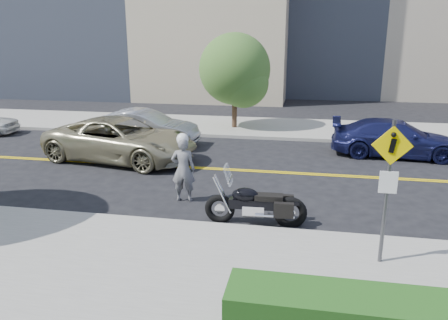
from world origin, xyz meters
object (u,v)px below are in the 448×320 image
Objects in this scene: motorcyclist at (183,168)px; motorcycle at (256,196)px; parked_car_blue at (396,138)px; suv at (121,139)px; pedestrian_sign at (388,179)px; parked_car_silver at (144,128)px.

motorcycle is (2.26, -1.26, -0.24)m from motorcyclist.
motorcycle is at bearing 151.47° from parked_car_blue.
suv is (-3.56, 3.78, -0.19)m from motorcyclist.
motorcycle is 0.50× the size of parked_car_blue.
pedestrian_sign reaches higher than motorcycle.
suv is at bearing 141.78° from pedestrian_sign.
parked_car_silver is 10.58m from parked_car_blue.
motorcyclist is 0.40× the size of parked_car_blue.
motorcycle is 7.70m from suv.
parked_car_blue is (4.77, 7.66, -0.04)m from motorcycle.
suv reaches higher than parked_car_silver.
pedestrian_sign is 5.98m from motorcyclist.
motorcycle is at bearing -140.53° from parked_car_silver.
motorcycle is 9.02m from parked_car_blue.
pedestrian_sign reaches higher than parked_car_silver.
motorcyclist is 0.34× the size of suv.
pedestrian_sign is 0.60× the size of parked_car_blue.
motorcyclist reaches higher than parked_car_blue.
parked_car_silver is (-5.81, 7.46, 0.02)m from motorcycle.
pedestrian_sign is 11.05m from suv.
motorcyclist is 7.15m from parked_car_silver.
parked_car_blue is (10.58, 0.20, -0.06)m from parked_car_silver.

